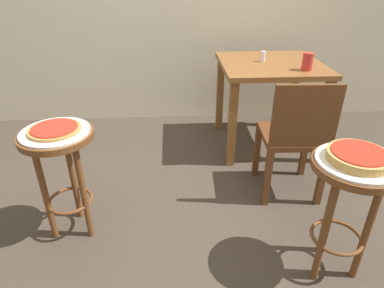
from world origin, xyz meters
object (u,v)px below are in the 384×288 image
Objects in this scene: serving_plate_foreground at (357,162)px; stool_foreground at (348,194)px; stool_middle at (61,160)px; wooden_chair at (295,135)px; serving_plate_middle at (55,132)px; pizza_middle at (55,129)px; dining_table at (270,77)px; pizza_foreground at (359,156)px; cup_near_edge at (307,62)px; condiment_shaker at (263,56)px.

stool_foreground is at bearing -26.57° from serving_plate_foreground.
wooden_chair reaches higher than stool_middle.
serving_plate_middle is 0.02m from pizza_middle.
stool_foreground is 1.50m from serving_plate_middle.
dining_table is at bearing 35.69° from pizza_middle.
pizza_foreground is 2.12× the size of cup_near_edge.
serving_plate_foreground is at bearing -87.21° from condiment_shaker.
serving_plate_middle is 2.78× the size of cup_near_edge.
stool_middle is at bearing 0.00° from serving_plate_middle.
serving_plate_middle is 1.74m from condiment_shaker.
stool_foreground is 1.00× the size of stool_middle.
stool_middle is 1.85m from cup_near_edge.
stool_middle is 1.76m from condiment_shaker.
stool_middle is 1.44m from wooden_chair.
stool_foreground is 1.43m from dining_table.
pizza_foreground reaches higher than stool_middle.
dining_table is 0.36m from cup_near_edge.
pizza_foreground is 1.46m from condiment_shaker.
dining_table reaches higher than pizza_middle.
serving_plate_foreground is 1.36× the size of pizza_middle.
condiment_shaker is (-0.07, 1.45, 0.29)m from stool_foreground.
dining_table is 0.96× the size of wooden_chair.
condiment_shaker reaches higher than pizza_foreground.
wooden_chair is (1.41, 0.27, -0.03)m from stool_middle.
stool_foreground is 1.83× the size of serving_plate_foreground.
wooden_chair is (-0.02, -0.76, -0.15)m from dining_table.
serving_plate_middle is at bearing -142.18° from condiment_shaker.
dining_table is at bearing 88.46° from wooden_chair.
pizza_foreground is 1.49m from serving_plate_middle.
condiment_shaker is at bearing 92.79° from pizza_foreground.
dining_table is at bearing 130.50° from cup_near_edge.
condiment_shaker is at bearing 37.82° from pizza_middle.
serving_plate_middle is (-1.44, 0.39, 0.18)m from stool_foreground.
condiment_shaker is (1.37, 1.06, 0.11)m from serving_plate_middle.
stool_middle is (-1.44, 0.39, -0.20)m from pizza_foreground.
serving_plate_foreground is 0.55× the size of stool_middle.
serving_plate_foreground is 0.45× the size of dining_table.
pizza_middle is (-1.44, 0.39, -0.01)m from pizza_foreground.
pizza_foreground is 1.42m from dining_table.
stool_foreground is 0.78× the size of wooden_chair.
condiment_shaker reaches higher than serving_plate_foreground.
wooden_chair reaches higher than pizza_foreground.
dining_table is (1.44, 1.03, -0.07)m from pizza_middle.
dining_table is (-0.00, 1.42, 0.12)m from stool_foreground.
pizza_foreground is 0.76× the size of serving_plate_middle.
dining_table is (-0.00, 1.42, -0.05)m from serving_plate_foreground.
dining_table reaches higher than serving_plate_foreground.
pizza_foreground is 0.70m from wooden_chair.
pizza_foreground is at bearing 0.00° from serving_plate_foreground.
pizza_middle is at bearing -142.18° from condiment_shaker.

